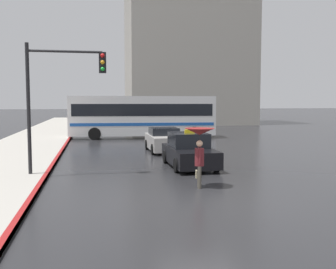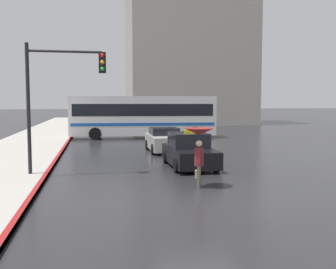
{
  "view_description": "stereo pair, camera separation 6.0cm",
  "coord_description": "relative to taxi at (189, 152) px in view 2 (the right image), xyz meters",
  "views": [
    {
      "loc": [
        -3.09,
        -11.03,
        2.94
      ],
      "look_at": [
        0.34,
        7.03,
        1.4
      ],
      "focal_mm": 42.0,
      "sensor_mm": 36.0,
      "label": 1
    },
    {
      "loc": [
        -3.03,
        -11.04,
        2.94
      ],
      "look_at": [
        0.34,
        7.03,
        1.4
      ],
      "focal_mm": 42.0,
      "sensor_mm": 36.0,
      "label": 2
    }
  ],
  "objects": [
    {
      "name": "ground_plane",
      "position": [
        -1.14,
        -6.08,
        -0.69
      ],
      "size": [
        300.0,
        300.0,
        0.0
      ],
      "primitive_type": "plane",
      "color": "#262628"
    },
    {
      "name": "taxi",
      "position": [
        0.0,
        0.0,
        0.0
      ],
      "size": [
        1.91,
        4.17,
        1.69
      ],
      "rotation": [
        0.0,
        0.0,
        3.14
      ],
      "color": "black",
      "rests_on": "ground_plane"
    },
    {
      "name": "building_tower_near",
      "position": [
        8.1,
        33.57,
        11.04
      ],
      "size": [
        15.81,
        10.26,
        23.45
      ],
      "color": "#A39E93",
      "rests_on": "ground_plane"
    },
    {
      "name": "city_bus",
      "position": [
        -0.34,
        14.37,
        1.18
      ],
      "size": [
        11.66,
        3.33,
        3.37
      ],
      "rotation": [
        0.0,
        0.0,
        -1.64
      ],
      "color": "silver",
      "rests_on": "ground_plane"
    },
    {
      "name": "traffic_light",
      "position": [
        -5.44,
        -1.37,
        2.89
      ],
      "size": [
        3.02,
        0.38,
        5.16
      ],
      "color": "black",
      "rests_on": "ground_plane"
    },
    {
      "name": "sedan_red",
      "position": [
        -0.14,
        5.61,
        -0.03
      ],
      "size": [
        1.91,
        4.04,
        1.4
      ],
      "rotation": [
        0.0,
        0.0,
        3.14
      ],
      "color": "#B7B2AD",
      "rests_on": "ground_plane"
    },
    {
      "name": "pedestrian_with_umbrella",
      "position": [
        -0.7,
        -4.3,
        0.94
      ],
      "size": [
        1.02,
        1.02,
        2.05
      ],
      "rotation": [
        0.0,
        0.0,
        1.4
      ],
      "color": "#4C473D",
      "rests_on": "ground_plane"
    }
  ]
}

